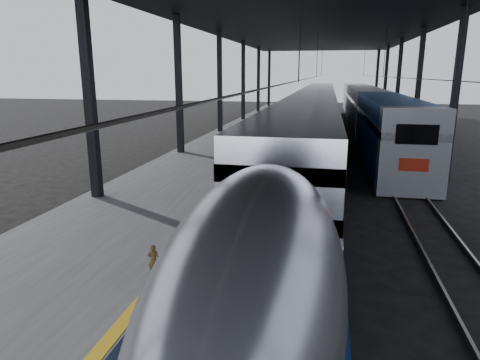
# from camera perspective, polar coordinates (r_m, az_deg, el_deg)

# --- Properties ---
(ground) EXTENTS (160.00, 160.00, 0.00)m
(ground) POSITION_cam_1_polar(r_m,az_deg,el_deg) (11.82, -4.96, -15.05)
(ground) COLOR black
(ground) RESTS_ON ground
(platform) EXTENTS (6.00, 80.00, 1.00)m
(platform) POSITION_cam_1_polar(r_m,az_deg,el_deg) (31.03, -0.76, 4.31)
(platform) COLOR #4C4C4F
(platform) RESTS_ON ground
(yellow_strip) EXTENTS (0.30, 80.00, 0.01)m
(yellow_strip) POSITION_cam_1_polar(r_m,az_deg,el_deg) (30.48, 4.40, 5.06)
(yellow_strip) COLOR gold
(yellow_strip) RESTS_ON platform
(rails) EXTENTS (6.52, 80.00, 0.16)m
(rails) POSITION_cam_1_polar(r_m,az_deg,el_deg) (30.45, 14.13, 2.89)
(rails) COLOR slate
(rails) RESTS_ON ground
(canopy) EXTENTS (18.00, 75.00, 9.47)m
(canopy) POSITION_cam_1_polar(r_m,az_deg,el_deg) (30.10, 9.95, 20.28)
(canopy) COLOR black
(canopy) RESTS_ON ground
(tgv_train) EXTENTS (3.05, 65.20, 4.37)m
(tgv_train) POSITION_cam_1_polar(r_m,az_deg,el_deg) (33.98, 9.83, 7.58)
(tgv_train) COLOR #B3B6BA
(tgv_train) RESTS_ON ground
(second_train) EXTENTS (3.07, 56.05, 4.23)m
(second_train) POSITION_cam_1_polar(r_m,az_deg,el_deg) (47.96, 16.48, 9.16)
(second_train) COLOR navy
(second_train) RESTS_ON ground
(child) EXTENTS (0.31, 0.23, 0.79)m
(child) POSITION_cam_1_polar(r_m,az_deg,el_deg) (10.61, -11.46, -10.42)
(child) COLOR #4D3719
(child) RESTS_ON platform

